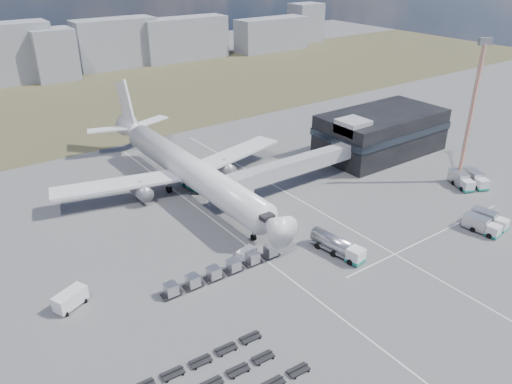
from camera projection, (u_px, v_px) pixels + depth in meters
ground at (287, 264)px, 78.21m from camera, size 420.00×420.00×0.00m
grass_strip at (69, 104)px, 158.33m from camera, size 420.00×90.00×0.01m
lane_markings at (320, 237)px, 85.52m from camera, size 47.12×110.00×0.01m
terminal at (381, 132)px, 118.38m from camera, size 30.40×16.40×11.00m
jet_bridge at (285, 169)px, 99.19m from camera, size 30.30×3.80×7.05m
airliner at (186, 167)px, 99.46m from camera, size 51.59×64.53×17.62m
skyline at (7, 58)px, 179.10m from camera, size 295.18×21.97×21.05m
fuel_tanker at (337, 245)px, 80.26m from camera, size 3.78×9.85×3.10m
pushback_tug at (247, 253)px, 79.64m from camera, size 3.59×2.57×1.46m
utility_van at (70, 300)px, 68.44m from camera, size 5.16×3.88×2.48m
catering_truck at (194, 183)px, 102.02m from camera, size 3.26×6.13×2.68m
service_trucks_near at (486, 222)px, 87.44m from camera, size 5.97×6.87×2.53m
service_trucks_far at (468, 179)px, 103.28m from camera, size 7.80×8.37×2.70m
uld_row at (224, 269)px, 75.10m from camera, size 20.44×2.03×1.86m
floodlight_mast at (471, 114)px, 99.22m from camera, size 2.81×2.29×29.64m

